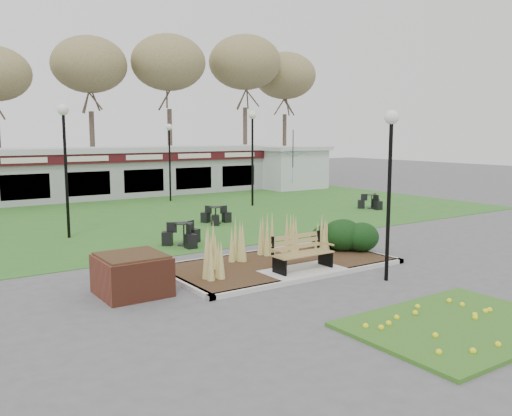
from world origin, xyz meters
TOP-DOWN VIEW (x-y plane):
  - ground at (0.00, 0.00)m, footprint 100.00×100.00m
  - lawn at (0.00, 12.00)m, footprint 34.00×16.00m
  - flower_bed at (0.00, -4.60)m, footprint 4.20×3.00m
  - planting_bed at (1.27, 1.35)m, footprint 6.75×3.40m
  - park_bench at (0.00, 0.25)m, footprint 1.70×0.66m
  - brick_planter at (-4.40, 1.00)m, footprint 1.50×1.50m
  - food_pavilion at (0.00, 19.96)m, footprint 24.60×3.40m
  - service_hut at (13.50, 18.00)m, footprint 4.40×3.40m
  - tree_backdrop at (0.00, 28.00)m, footprint 47.24×5.24m
  - lamp_post_near_left at (1.39, -1.48)m, footprint 0.35×0.35m
  - lamp_post_mid_right at (6.44, 12.19)m, footprint 0.40×0.40m
  - lamp_post_far_right at (3.79, 16.30)m, footprint 0.35×0.35m
  - lamp_post_far_left at (-3.74, 8.72)m, footprint 0.39×0.39m
  - bistro_set_b at (-0.94, 5.24)m, footprint 1.41×1.26m
  - bistro_set_c at (2.13, 8.45)m, footprint 1.15×1.30m
  - bistro_set_d at (10.71, 8.00)m, footprint 1.29×1.21m
  - patio_umbrella at (10.92, 14.57)m, footprint 2.92×2.95m

SIDE VIEW (x-z plane):
  - ground at x=0.00m, z-range 0.00..0.00m
  - lawn at x=0.00m, z-range 0.00..0.02m
  - flower_bed at x=0.00m, z-range -0.01..0.15m
  - bistro_set_c at x=2.13m, z-range -0.10..0.59m
  - bistro_set_d at x=10.71m, z-range -0.10..0.60m
  - bistro_set_b at x=-0.94m, z-range -0.11..0.64m
  - planting_bed at x=1.27m, z-range -0.27..1.00m
  - brick_planter at x=-4.40m, z-range 0.00..0.95m
  - park_bench at x=0.00m, z-range 0.12..1.05m
  - service_hut at x=13.50m, z-range 0.04..2.86m
  - food_pavilion at x=0.00m, z-range 0.03..2.93m
  - patio_umbrella at x=10.92m, z-range 0.38..3.17m
  - lamp_post_far_right at x=3.79m, z-range 0.96..5.16m
  - lamp_post_near_left at x=1.39m, z-range 0.98..5.25m
  - lamp_post_far_left at x=-3.74m, z-range 1.08..5.79m
  - lamp_post_mid_right at x=6.44m, z-range 1.10..5.90m
  - tree_backdrop at x=0.00m, z-range 3.18..13.54m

